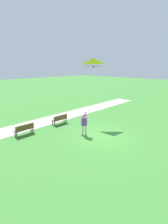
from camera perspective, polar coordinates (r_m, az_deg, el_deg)
ground_plane at (r=13.15m, az=5.97°, el=-8.11°), size 120.00×120.00×0.00m
walkway_path at (r=16.29m, az=-16.04°, el=-3.86°), size 2.78×32.03×0.02m
person_kite_flyer at (r=12.71m, az=0.12°, el=-3.79°), size 0.52×0.62×1.83m
flying_kite at (r=14.73m, az=3.25°, el=16.17°), size 1.93×2.94×4.00m
park_bench_near_walkway at (r=15.57m, az=-8.29°, el=-2.34°), size 0.46×1.51×0.88m
park_bench_far_walkway at (r=13.86m, az=-19.83°, el=-5.44°), size 0.46×1.51×0.88m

